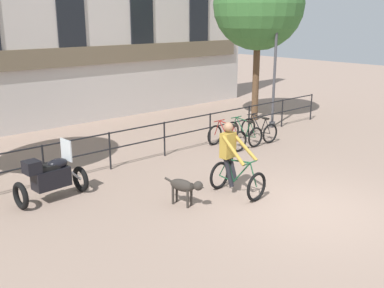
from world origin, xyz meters
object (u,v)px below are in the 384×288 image
Objects in this scene: cyclist_with_bike at (233,162)px; dog at (185,186)px; parked_bicycle_near_lamp at (227,137)px; parked_bicycle_mid_right at (259,130)px; parked_motorcycle at (50,177)px; parked_bicycle_mid_left at (243,133)px; street_lamp at (275,57)px.

cyclist_with_bike reaches higher than dog.
parked_bicycle_mid_right is (1.54, 0.00, 0.00)m from parked_bicycle_near_lamp.
parked_bicycle_near_lamp is at bearing -90.77° from parked_motorcycle.
parked_bicycle_mid_left is at bearing 12.56° from dog.
parked_bicycle_near_lamp is at bearing 4.85° from parked_bicycle_mid_right.
street_lamp is at bearing -167.65° from parked_bicycle_near_lamp.
street_lamp is (1.81, 0.89, 2.25)m from parked_bicycle_mid_right.
cyclist_with_bike is 1.04× the size of parked_motorcycle.
parked_bicycle_near_lamp is 0.98× the size of parked_bicycle_mid_right.
parked_bicycle_mid_left is (0.77, -0.00, -0.00)m from parked_bicycle_near_lamp.
street_lamp reaches higher than parked_bicycle_mid_left.
parked_motorcycle is (-3.41, 2.42, -0.20)m from cyclist_with_bike.
parked_motorcycle is at bearing 7.29° from parked_bicycle_mid_right.
parked_bicycle_mid_right is at bearing -179.49° from parked_bicycle_mid_left.
dog is at bearing 29.23° from parked_bicycle_mid_left.
parked_bicycle_near_lamp and parked_bicycle_mid_right have the same top height.
dog is 0.92× the size of parked_bicycle_mid_left.
cyclist_with_bike is 4.19m from parked_motorcycle.
parked_bicycle_near_lamp is at bearing 41.79° from cyclist_with_bike.
cyclist_with_bike reaches higher than parked_motorcycle.
street_lamp is at bearing -86.47° from parked_motorcycle.
street_lamp is at bearing 26.63° from cyclist_with_bike.
parked_motorcycle is at bearing 139.78° from cyclist_with_bike.
parked_motorcycle is at bearing 3.23° from parked_bicycle_mid_left.
parked_motorcycle is at bearing 0.58° from parked_bicycle_near_lamp.
dog is 0.88× the size of parked_bicycle_mid_right.
parked_bicycle_mid_right is (0.77, 0.00, 0.00)m from parked_bicycle_mid_left.
parked_bicycle_near_lamp is at bearing 0.51° from parked_bicycle_mid_left.
parked_bicycle_mid_right is 0.25× the size of street_lamp.
parked_motorcycle is 7.56m from parked_bicycle_mid_right.
parked_bicycle_near_lamp is (6.00, 0.32, -0.20)m from parked_motorcycle.
dog is (-1.32, 0.17, -0.31)m from cyclist_with_bike.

